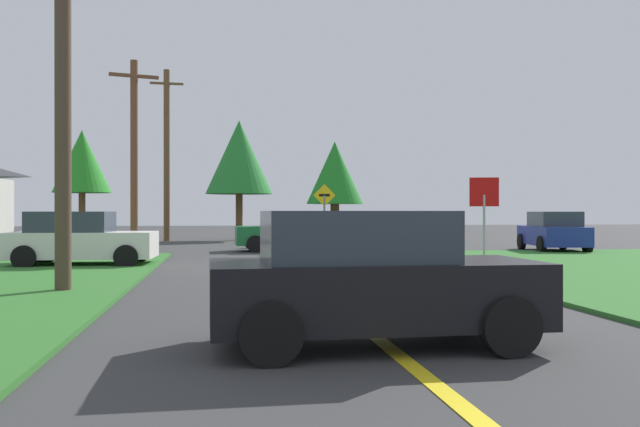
{
  "coord_description": "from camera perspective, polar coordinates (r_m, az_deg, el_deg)",
  "views": [
    {
      "loc": [
        -1.96,
        -19.41,
        1.61
      ],
      "look_at": [
        1.35,
        3.03,
        1.56
      ],
      "focal_mm": 37.61,
      "sensor_mm": 36.0,
      "label": 1
    }
  ],
  "objects": [
    {
      "name": "ground_plane",
      "position": [
        19.57,
        -2.63,
        -4.58
      ],
      "size": [
        120.0,
        120.0,
        0.0
      ],
      "primitive_type": "plane",
      "color": "#373737"
    },
    {
      "name": "lane_stripe_center",
      "position": [
        11.69,
        1.35,
        -7.75
      ],
      "size": [
        0.2,
        14.0,
        0.01
      ],
      "primitive_type": "cube",
      "color": "yellow",
      "rests_on": "ground"
    },
    {
      "name": "stop_sign",
      "position": [
        19.01,
        13.79,
        0.75
      ],
      "size": [
        0.78,
        0.22,
        2.56
      ],
      "rotation": [
        0.0,
        0.0,
        2.9
      ],
      "color": "#9EA0A8",
      "rests_on": "ground"
    },
    {
      "name": "car_on_crossroad",
      "position": [
        28.88,
        19.22,
        -1.47
      ],
      "size": [
        2.56,
        4.41,
        1.62
      ],
      "rotation": [
        0.0,
        0.0,
        1.4
      ],
      "color": "navy",
      "rests_on": "ground"
    },
    {
      "name": "car_approaching_junction",
      "position": [
        27.7,
        -2.36,
        -1.53
      ],
      "size": [
        4.52,
        2.09,
        1.62
      ],
      "rotation": [
        0.0,
        0.0,
        3.16
      ],
      "color": "#196B33",
      "rests_on": "ground"
    },
    {
      "name": "parked_car_near_building",
      "position": [
        20.94,
        -19.69,
        -2.07
      ],
      "size": [
        4.15,
        2.29,
        1.62
      ],
      "rotation": [
        0.0,
        0.0,
        -0.04
      ],
      "color": "white",
      "rests_on": "ground"
    },
    {
      "name": "car_behind_on_main_road",
      "position": [
        8.06,
        4.25,
        -5.61
      ],
      "size": [
        3.93,
        1.97,
        1.62
      ],
      "rotation": [
        0.0,
        0.0,
        0.02
      ],
      "color": "black",
      "rests_on": "ground"
    },
    {
      "name": "utility_pole_near",
      "position": [
        14.28,
        -21.03,
        9.35
      ],
      "size": [
        1.8,
        0.31,
        7.58
      ],
      "color": "#4D3A2C",
      "rests_on": "ground"
    },
    {
      "name": "utility_pole_mid",
      "position": [
        25.94,
        -15.54,
        4.9
      ],
      "size": [
        1.77,
        0.59,
        7.25
      ],
      "color": "brown",
      "rests_on": "ground"
    },
    {
      "name": "utility_pole_far",
      "position": [
        37.8,
        -12.91,
        4.97
      ],
      "size": [
        1.8,
        0.34,
        9.41
      ],
      "color": "brown",
      "rests_on": "ground"
    },
    {
      "name": "direction_sign",
      "position": [
        27.09,
        0.38,
        0.33
      ],
      "size": [
        0.91,
        0.08,
        2.74
      ],
      "color": "slate",
      "rests_on": "ground"
    },
    {
      "name": "oak_tree_left",
      "position": [
        31.53,
        -19.59,
        4.15
      ],
      "size": [
        2.53,
        2.53,
        5.24
      ],
      "color": "brown",
      "rests_on": "ground"
    },
    {
      "name": "pine_tree_center",
      "position": [
        38.35,
        -6.89,
        4.76
      ],
      "size": [
        3.8,
        3.8,
        6.81
      ],
      "color": "brown",
      "rests_on": "ground"
    },
    {
      "name": "oak_tree_right",
      "position": [
        34.29,
        1.27,
        3.43
      ],
      "size": [
        2.9,
        2.9,
        5.22
      ],
      "color": "brown",
      "rests_on": "ground"
    }
  ]
}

